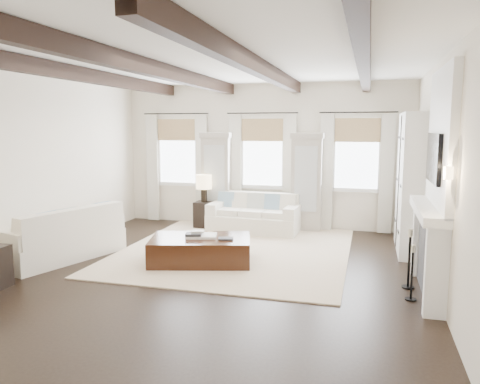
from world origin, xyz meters
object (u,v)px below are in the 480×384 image
(sofa_left, at_px, (63,238))
(sofa_back, at_px, (255,216))
(side_table_back, at_px, (204,215))
(ottoman, at_px, (201,250))

(sofa_left, bearing_deg, sofa_back, 48.08)
(sofa_back, height_order, side_table_back, sofa_back)
(sofa_left, xyz_separation_m, side_table_back, (1.47, 3.02, -0.07))
(sofa_left, bearing_deg, ottoman, 9.92)
(side_table_back, bearing_deg, sofa_left, -115.88)
(sofa_left, height_order, ottoman, sofa_left)
(sofa_back, bearing_deg, side_table_back, 176.55)
(ottoman, bearing_deg, sofa_back, 68.25)
(sofa_back, distance_m, sofa_left, 3.96)
(sofa_back, height_order, sofa_left, sofa_left)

